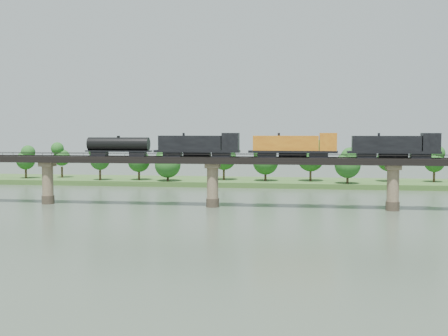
# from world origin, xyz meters

# --- Properties ---
(ground) EXTENTS (400.00, 400.00, 0.00)m
(ground) POSITION_xyz_m (0.00, 0.00, 0.00)
(ground) COLOR #374536
(ground) RESTS_ON ground
(far_bank) EXTENTS (300.00, 24.00, 1.60)m
(far_bank) POSITION_xyz_m (0.00, 85.00, 0.80)
(far_bank) COLOR #305321
(far_bank) RESTS_ON ground
(bridge) EXTENTS (236.00, 30.00, 11.50)m
(bridge) POSITION_xyz_m (0.00, 30.00, 5.46)
(bridge) COLOR #473A2D
(bridge) RESTS_ON ground
(bridge_superstructure) EXTENTS (220.00, 4.90, 0.75)m
(bridge_superstructure) POSITION_xyz_m (0.00, 30.00, 11.79)
(bridge_superstructure) COLOR black
(bridge_superstructure) RESTS_ON bridge
(far_treeline) EXTENTS (289.06, 17.54, 13.60)m
(far_treeline) POSITION_xyz_m (-8.21, 80.52, 8.83)
(far_treeline) COLOR #382619
(far_treeline) RESTS_ON far_bank
(freight_train) EXTENTS (79.83, 3.11, 5.49)m
(freight_train) POSITION_xyz_m (11.07, 30.00, 14.12)
(freight_train) COLOR black
(freight_train) RESTS_ON bridge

